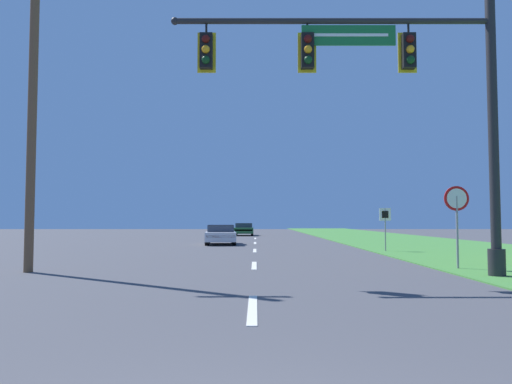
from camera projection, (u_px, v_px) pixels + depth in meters
The scene contains 8 objects.
grass_verge_right at pixel (418, 243), 32.37m from camera, with size 10.00×110.00×0.04m.
road_center_line at pixel (256, 251), 24.41m from camera, with size 0.16×34.80×0.01m.
signal_mast at pixel (405, 96), 13.35m from camera, with size 8.86×0.47×7.72m.
car_ahead at pixel (222, 235), 30.79m from camera, with size 2.08×4.31×1.19m.
far_car at pixel (245, 229), 48.35m from camera, with size 1.82×4.26×1.19m.
stop_sign at pixel (458, 208), 15.22m from camera, with size 0.76×0.07×2.50m.
route_sign_post at pixel (386, 220), 23.77m from camera, with size 0.55×0.06×2.03m.
utility_pole_near at pixel (34, 93), 14.67m from camera, with size 1.80×0.26×10.17m.
Camera 1 is at (0.06, -2.53, 1.50)m, focal length 35.00 mm.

